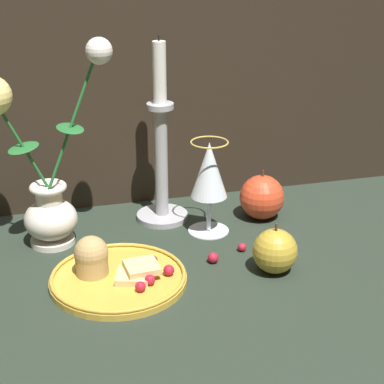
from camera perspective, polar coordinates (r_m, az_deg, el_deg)
The scene contains 9 objects.
ground_plane at distance 1.06m, azimuth -2.00°, elevation -6.10°, with size 2.40×2.40×0.00m, color #232D23.
vase at distance 1.09m, azimuth -13.26°, elevation 1.21°, with size 0.22×0.09×0.35m.
plate_with_pastries at distance 1.00m, azimuth -6.99°, elevation -7.13°, with size 0.21×0.21×0.07m.
wine_glass at distance 1.11m, azimuth 1.53°, elevation 1.61°, with size 0.07×0.07×0.17m.
candlestick at distance 1.16m, azimuth -2.76°, elevation 2.96°, with size 0.10×0.10×0.34m.
apple_beside_vase at distance 1.19m, azimuth 6.23°, elevation -0.46°, with size 0.08×0.08×0.10m.
apple_near_glass at distance 1.02m, azimuth 7.39°, elevation -5.23°, with size 0.07×0.07×0.08m.
berry_near_plate at distance 1.05m, azimuth 1.89°, elevation -5.87°, with size 0.02×0.02×0.02m, color #AD192D.
berry_front_center at distance 1.08m, azimuth 4.52°, elevation -4.99°, with size 0.01×0.01×0.01m, color #AD192D.
Camera 1 is at (-0.20, -0.90, 0.51)m, focal length 60.00 mm.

